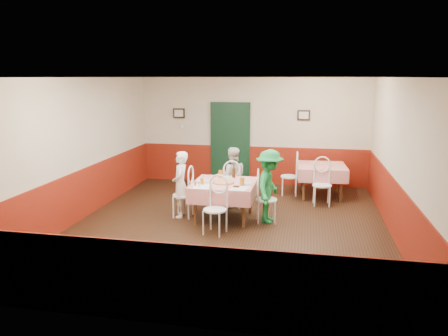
% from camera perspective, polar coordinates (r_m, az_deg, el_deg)
% --- Properties ---
extents(floor, '(7.00, 7.00, 0.00)m').
position_cam_1_polar(floor, '(8.47, 0.67, -7.54)').
color(floor, black).
rests_on(floor, ground).
extents(ceiling, '(7.00, 7.00, 0.00)m').
position_cam_1_polar(ceiling, '(7.99, 0.72, 11.76)').
color(ceiling, white).
rests_on(ceiling, back_wall).
extents(back_wall, '(6.00, 0.10, 2.80)m').
position_cam_1_polar(back_wall, '(11.54, 3.80, 4.80)').
color(back_wall, beige).
rests_on(back_wall, ground).
extents(front_wall, '(6.00, 0.10, 2.80)m').
position_cam_1_polar(front_wall, '(4.80, -6.81, -5.34)').
color(front_wall, beige).
rests_on(front_wall, ground).
extents(left_wall, '(0.10, 7.00, 2.80)m').
position_cam_1_polar(left_wall, '(9.13, -18.19, 2.36)').
color(left_wall, beige).
rests_on(left_wall, ground).
extents(right_wall, '(0.10, 7.00, 2.80)m').
position_cam_1_polar(right_wall, '(8.14, 21.95, 1.00)').
color(right_wall, beige).
rests_on(right_wall, ground).
extents(wainscot_back, '(6.00, 0.03, 1.00)m').
position_cam_1_polar(wainscot_back, '(11.67, 3.74, 0.40)').
color(wainscot_back, maroon).
rests_on(wainscot_back, ground).
extents(wainscot_front, '(6.00, 0.03, 1.00)m').
position_cam_1_polar(wainscot_front, '(5.15, -6.51, -14.90)').
color(wainscot_front, maroon).
rests_on(wainscot_front, ground).
extents(wainscot_left, '(0.03, 7.00, 1.00)m').
position_cam_1_polar(wainscot_left, '(9.31, -17.75, -3.11)').
color(wainscot_left, maroon).
rests_on(wainscot_left, ground).
extents(wainscot_right, '(0.03, 7.00, 1.00)m').
position_cam_1_polar(wainscot_right, '(8.34, 21.37, -5.08)').
color(wainscot_right, maroon).
rests_on(wainscot_right, ground).
extents(door, '(0.96, 0.06, 2.10)m').
position_cam_1_polar(door, '(11.63, 0.81, 3.13)').
color(door, black).
rests_on(door, ground).
extents(picture_left, '(0.32, 0.03, 0.26)m').
position_cam_1_polar(picture_left, '(11.86, -5.90, 7.14)').
color(picture_left, black).
rests_on(picture_left, back_wall).
extents(picture_right, '(0.32, 0.03, 0.26)m').
position_cam_1_polar(picture_right, '(11.35, 10.37, 6.80)').
color(picture_right, black).
rests_on(picture_right, back_wall).
extents(thermostat, '(0.10, 0.03, 0.10)m').
position_cam_1_polar(thermostat, '(11.86, -5.40, 5.45)').
color(thermostat, white).
rests_on(thermostat, back_wall).
extents(main_table, '(1.23, 1.23, 0.77)m').
position_cam_1_polar(main_table, '(8.74, 0.00, -4.33)').
color(main_table, red).
rests_on(main_table, ground).
extents(second_table, '(1.18, 1.18, 0.77)m').
position_cam_1_polar(second_table, '(10.66, 12.56, -1.66)').
color(second_table, red).
rests_on(second_table, ground).
extents(chair_left, '(0.43, 0.43, 0.90)m').
position_cam_1_polar(chair_left, '(8.92, -5.37, -3.55)').
color(chair_left, white).
rests_on(chair_left, ground).
extents(chair_right, '(0.47, 0.47, 0.90)m').
position_cam_1_polar(chair_right, '(8.60, 5.57, -4.14)').
color(chair_right, white).
rests_on(chair_right, ground).
extents(chair_far, '(0.49, 0.49, 0.90)m').
position_cam_1_polar(chair_far, '(9.53, 1.00, -2.50)').
color(chair_far, white).
rests_on(chair_far, ground).
extents(chair_near, '(0.50, 0.50, 0.90)m').
position_cam_1_polar(chair_near, '(7.93, -1.20, -5.49)').
color(chair_near, white).
rests_on(chair_near, ground).
extents(chair_second_a, '(0.44, 0.44, 0.90)m').
position_cam_1_polar(chair_second_a, '(10.64, 8.54, -1.11)').
color(chair_second_a, white).
rests_on(chair_second_a, ground).
extents(chair_second_b, '(0.44, 0.44, 0.90)m').
position_cam_1_polar(chair_second_b, '(9.91, 12.68, -2.23)').
color(chair_second_b, white).
rests_on(chair_second_b, ground).
extents(pizza, '(0.40, 0.40, 0.03)m').
position_cam_1_polar(pizza, '(8.59, -0.10, -1.88)').
color(pizza, '#B74723').
rests_on(pizza, main_table).
extents(plate_left, '(0.25, 0.25, 0.01)m').
position_cam_1_polar(plate_left, '(8.74, -2.82, -1.69)').
color(plate_left, white).
rests_on(plate_left, main_table).
extents(plate_right, '(0.25, 0.25, 0.01)m').
position_cam_1_polar(plate_right, '(8.55, 2.90, -2.01)').
color(plate_right, white).
rests_on(plate_right, main_table).
extents(plate_far, '(0.25, 0.25, 0.01)m').
position_cam_1_polar(plate_far, '(9.03, 0.50, -1.24)').
color(plate_far, white).
rests_on(plate_far, main_table).
extents(glass_a, '(0.07, 0.07, 0.12)m').
position_cam_1_polar(glass_a, '(8.47, -2.88, -1.75)').
color(glass_a, '#BF7219').
rests_on(glass_a, main_table).
extents(glass_b, '(0.09, 0.09, 0.16)m').
position_cam_1_polar(glass_b, '(8.37, 2.38, -1.80)').
color(glass_b, '#BF7219').
rests_on(glass_b, main_table).
extents(glass_c, '(0.08, 0.08, 0.15)m').
position_cam_1_polar(glass_c, '(9.04, -0.46, -0.77)').
color(glass_c, '#BF7219').
rests_on(glass_c, main_table).
extents(beer_bottle, '(0.07, 0.07, 0.24)m').
position_cam_1_polar(beer_bottle, '(8.99, 1.29, -0.56)').
color(beer_bottle, '#381C0A').
rests_on(beer_bottle, main_table).
extents(shaker_a, '(0.04, 0.04, 0.09)m').
position_cam_1_polar(shaker_a, '(8.30, -3.25, -2.17)').
color(shaker_a, silver).
rests_on(shaker_a, main_table).
extents(shaker_b, '(0.04, 0.04, 0.09)m').
position_cam_1_polar(shaker_b, '(8.30, -3.21, -2.16)').
color(shaker_b, silver).
rests_on(shaker_b, main_table).
extents(shaker_c, '(0.04, 0.04, 0.09)m').
position_cam_1_polar(shaker_c, '(8.39, -3.74, -2.02)').
color(shaker_c, '#B23319').
rests_on(shaker_c, main_table).
extents(menu_left, '(0.35, 0.44, 0.00)m').
position_cam_1_polar(menu_left, '(8.33, -2.96, -2.42)').
color(menu_left, white).
rests_on(menu_left, main_table).
extents(menu_right, '(0.38, 0.45, 0.00)m').
position_cam_1_polar(menu_right, '(8.20, 2.05, -2.64)').
color(menu_right, white).
rests_on(menu_right, main_table).
extents(wallet, '(0.11, 0.09, 0.02)m').
position_cam_1_polar(wallet, '(8.28, 1.62, -2.43)').
color(wallet, black).
rests_on(wallet, main_table).
extents(diner_left, '(0.40, 0.54, 1.35)m').
position_cam_1_polar(diner_left, '(8.88, -5.71, -2.14)').
color(diner_left, gray).
rests_on(diner_left, ground).
extents(diner_far, '(0.74, 0.64, 1.32)m').
position_cam_1_polar(diner_far, '(9.53, 1.06, -1.20)').
color(diner_far, gray).
rests_on(diner_far, ground).
extents(diner_right, '(0.65, 0.99, 1.45)m').
position_cam_1_polar(diner_right, '(8.53, 5.95, -2.39)').
color(diner_right, gray).
rests_on(diner_right, ground).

